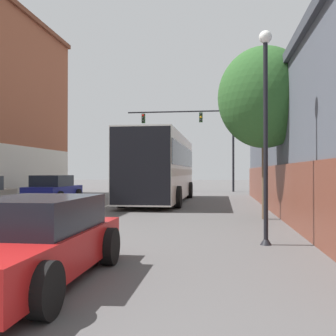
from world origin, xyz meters
The scene contains 7 objects.
lane_center_line centered at (0.00, 17.64, 0.00)m, with size 0.14×47.29×0.01m.
bus centered at (2.19, 19.33, 1.98)m, with size 2.94×11.04×3.53m.
hatchback_foreground centered at (2.61, 3.83, 0.60)m, with size 1.93×4.16×1.24m.
parked_car_left_mid centered at (-3.85, 19.21, 0.68)m, with size 2.15×4.11×1.45m.
traffic_signal_gantry centered at (3.84, 31.27, 5.11)m, with size 9.01×0.36×7.03m.
street_lamp centered at (6.38, 7.33, 2.59)m, with size 0.29×0.29×4.79m.
street_tree_near centered at (6.89, 12.22, 4.20)m, with size 3.19×2.87×5.96m.
Camera 1 is at (5.38, -1.63, 1.62)m, focal length 42.00 mm.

